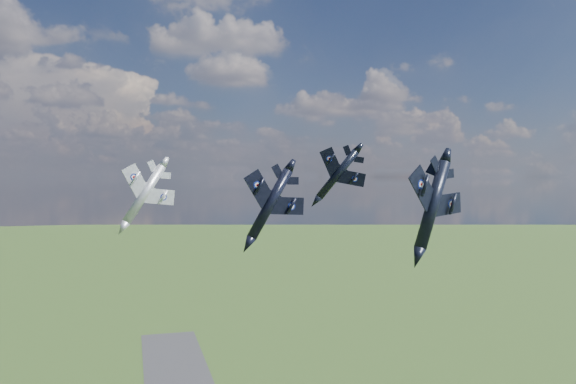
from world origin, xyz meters
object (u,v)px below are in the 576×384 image
object	(u,v)px
jet_left_silver	(144,194)
jet_lead_navy	(270,204)
jet_high_navy	(338,174)
jet_right_navy	(433,205)

from	to	relation	value
jet_left_silver	jet_lead_navy	bearing A→B (deg)	-73.22
jet_high_navy	jet_right_navy	bearing A→B (deg)	-74.82
jet_lead_navy	jet_right_navy	world-z (taller)	jet_right_navy
jet_left_silver	jet_right_navy	bearing A→B (deg)	-67.50
jet_lead_navy	jet_left_silver	xyz separation A→B (m)	(-14.57, 21.07, 0.72)
jet_right_navy	jet_left_silver	size ratio (longest dim) A/B	0.98
jet_lead_navy	jet_left_silver	world-z (taller)	jet_left_silver
jet_lead_navy	jet_high_navy	bearing A→B (deg)	46.48
jet_lead_navy	jet_high_navy	distance (m)	30.42
jet_high_navy	jet_left_silver	xyz separation A→B (m)	(-32.54, -3.18, -3.05)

